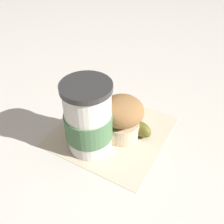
% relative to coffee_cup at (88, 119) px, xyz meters
% --- Properties ---
extents(ground_plane, '(3.00, 3.00, 0.00)m').
position_rel_coffee_cup_xyz_m(ground_plane, '(0.05, -0.02, -0.07)').
color(ground_plane, beige).
extents(paper_napkin, '(0.23, 0.23, 0.00)m').
position_rel_coffee_cup_xyz_m(paper_napkin, '(0.05, -0.02, -0.07)').
color(paper_napkin, beige).
rests_on(paper_napkin, ground_plane).
extents(coffee_cup, '(0.09, 0.09, 0.14)m').
position_rel_coffee_cup_xyz_m(coffee_cup, '(0.00, 0.00, 0.00)').
color(coffee_cup, silver).
rests_on(coffee_cup, paper_napkin).
extents(muffin, '(0.09, 0.09, 0.09)m').
position_rel_coffee_cup_xyz_m(muffin, '(0.05, -0.04, -0.02)').
color(muffin, beige).
rests_on(muffin, paper_napkin).
extents(banana, '(0.09, 0.14, 0.03)m').
position_rel_coffee_cup_xyz_m(banana, '(0.09, -0.04, -0.05)').
color(banana, '#D6CC4C').
rests_on(banana, paper_napkin).
extents(sugar_packet, '(0.06, 0.06, 0.01)m').
position_rel_coffee_cup_xyz_m(sugar_packet, '(0.16, 0.08, -0.07)').
color(sugar_packet, '#E0B27F').
rests_on(sugar_packet, ground_plane).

